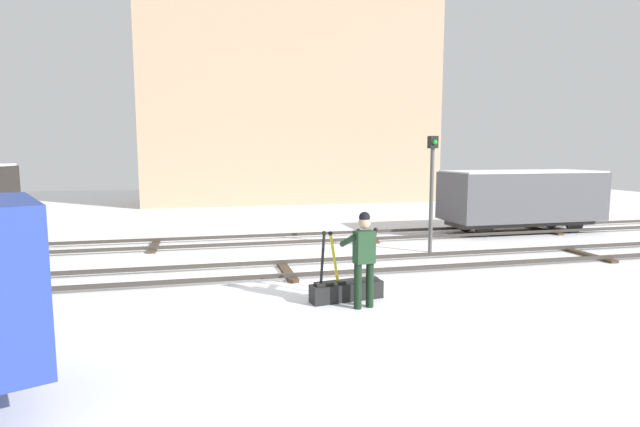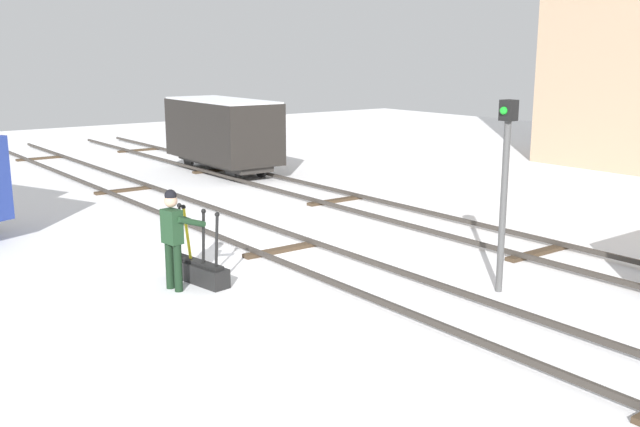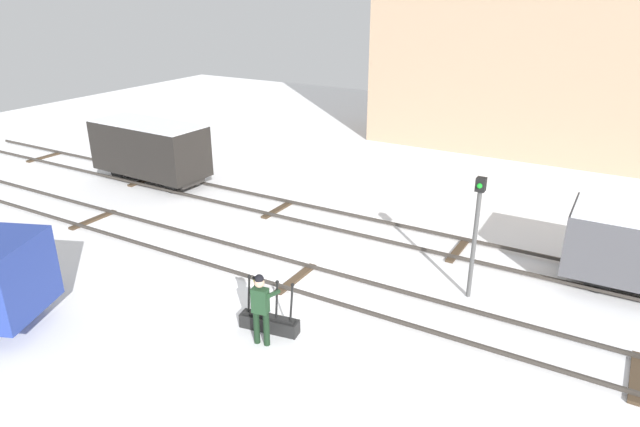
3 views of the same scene
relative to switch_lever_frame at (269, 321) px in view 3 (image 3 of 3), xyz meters
name	(u,v)px [view 3 (image 3 of 3)]	position (x,y,z in m)	size (l,w,h in m)	color
ground_plane	(296,280)	(-0.80, 2.49, -0.25)	(60.00, 60.00, 0.00)	white
track_main_line	(296,276)	(-0.80, 2.49, -0.14)	(44.00, 1.94, 0.18)	#38332D
track_siding_near	(361,226)	(-0.80, 6.75, -0.14)	(44.00, 1.94, 0.18)	#38332D
switch_lever_frame	(269,321)	(0.00, 0.00, 0.00)	(1.56, 0.60, 1.45)	black
rail_worker	(261,304)	(0.17, -0.53, 0.82)	(0.62, 0.76, 1.87)	black
signal_post	(476,225)	(3.82, 4.10, 1.89)	(0.24, 0.32, 3.45)	#4C4C4C
apartment_building	(555,19)	(2.55, 20.55, 6.24)	(17.45, 5.23, 12.98)	tan
freight_car_back_track	(150,149)	(-10.91, 6.75, 1.25)	(5.23, 2.28, 2.64)	#2D2B28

